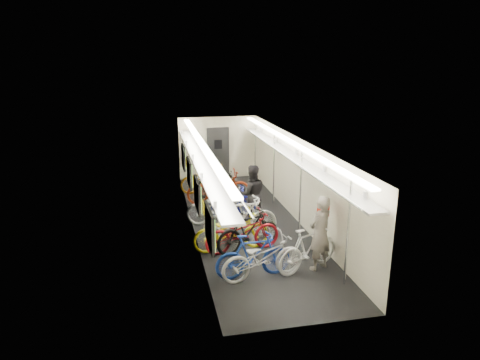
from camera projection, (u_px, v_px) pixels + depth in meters
name	position (u px, v px, depth m)	size (l,w,h in m)	color
train_car_shell	(228.00, 161.00, 12.35)	(10.00, 10.00, 10.00)	black
bicycle_0	(263.00, 257.00, 8.98)	(0.64, 1.84, 0.97)	#B7B6BB
bicycle_1	(253.00, 256.00, 9.03)	(0.47, 1.65, 0.99)	#193698
bicycle_2	(243.00, 232.00, 10.27)	(0.66, 1.88, 0.99)	maroon
bicycle_3	(248.00, 231.00, 10.27)	(0.48, 1.71, 1.03)	black
bicycle_4	(231.00, 231.00, 10.33)	(0.66, 1.89, 0.99)	yellow
bicycle_5	(241.00, 218.00, 10.90)	(0.55, 1.95, 1.17)	silver
bicycle_6	(221.00, 208.00, 11.94)	(0.67, 1.93, 1.01)	#B5B6BB
bicycle_7	(231.00, 201.00, 12.57)	(0.45, 1.59, 0.96)	navy
bicycle_8	(219.00, 187.00, 13.74)	(0.72, 2.07, 1.09)	maroon
bicycle_9	(220.00, 185.00, 14.17)	(0.47, 1.67, 1.00)	black
bicycle_10	(207.00, 180.00, 14.77)	(0.65, 1.87, 0.98)	orange
bicycle_11	(308.00, 249.00, 9.35)	(0.48, 1.68, 1.01)	silver
passenger_near	(320.00, 233.00, 9.31)	(0.62, 0.40, 1.69)	slate
passenger_mid	(252.00, 194.00, 12.04)	(0.82, 0.64, 1.68)	black
backpack	(323.00, 209.00, 9.54)	(0.26, 0.14, 0.38)	red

